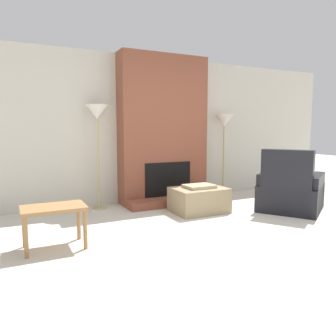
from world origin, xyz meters
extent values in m
plane|color=beige|center=(0.00, 0.00, 0.00)|extent=(24.00, 24.00, 0.00)
cube|color=beige|center=(0.00, 2.71, 1.30)|extent=(7.97, 0.06, 2.60)
cube|color=brown|center=(0.00, 2.49, 1.30)|extent=(1.62, 0.38, 2.60)
cube|color=brown|center=(0.00, 2.11, 0.06)|extent=(1.62, 0.36, 0.13)
cube|color=black|center=(0.00, 2.29, 0.43)|extent=(0.88, 0.02, 0.60)
cube|color=#998460|center=(0.16, 1.50, 0.19)|extent=(0.83, 0.62, 0.39)
cube|color=tan|center=(0.16, 1.50, 0.41)|extent=(0.45, 0.34, 0.05)
cube|color=black|center=(1.59, 0.98, 0.21)|extent=(1.35, 1.31, 0.42)
cube|color=black|center=(1.25, 0.76, 0.50)|extent=(0.57, 0.73, 1.00)
cube|color=black|center=(1.80, 0.67, 0.30)|extent=(0.85, 0.63, 0.60)
cube|color=black|center=(1.39, 1.29, 0.30)|extent=(0.85, 0.63, 0.60)
cube|color=#9E7042|center=(-2.11, 0.86, 0.45)|extent=(0.68, 0.44, 0.04)
cylinder|color=#9E7042|center=(-2.41, 0.68, 0.22)|extent=(0.04, 0.04, 0.43)
cylinder|color=#9E7042|center=(-1.81, 0.68, 0.22)|extent=(0.04, 0.04, 0.43)
cylinder|color=#9E7042|center=(-2.41, 1.04, 0.22)|extent=(0.04, 0.04, 0.43)
cylinder|color=#9E7042|center=(-1.81, 1.04, 0.22)|extent=(0.04, 0.04, 0.43)
cylinder|color=tan|center=(-1.20, 2.45, 0.01)|extent=(0.25, 0.25, 0.02)
cylinder|color=tan|center=(-1.20, 2.45, 0.74)|extent=(0.03, 0.03, 1.45)
cone|color=silver|center=(-1.20, 2.45, 1.58)|extent=(0.38, 0.38, 0.23)
cylinder|color=tan|center=(1.30, 2.45, 0.01)|extent=(0.25, 0.25, 0.02)
cylinder|color=tan|center=(1.30, 2.45, 0.69)|extent=(0.03, 0.03, 1.35)
cone|color=silver|center=(1.30, 2.45, 1.48)|extent=(0.38, 0.38, 0.23)
camera|label=1|loc=(-2.54, -2.84, 1.31)|focal=35.00mm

